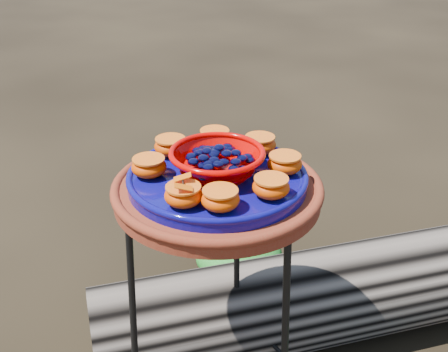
% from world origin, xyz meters
% --- Properties ---
extents(plant_stand, '(0.44, 0.44, 0.70)m').
position_xyz_m(plant_stand, '(0.00, 0.00, 0.35)').
color(plant_stand, black).
rests_on(plant_stand, ground).
extents(terracotta_saucer, '(0.45, 0.45, 0.04)m').
position_xyz_m(terracotta_saucer, '(0.00, 0.00, 0.72)').
color(terracotta_saucer, brown).
rests_on(terracotta_saucer, plant_stand).
extents(cobalt_plate, '(0.38, 0.38, 0.03)m').
position_xyz_m(cobalt_plate, '(0.00, 0.00, 0.75)').
color(cobalt_plate, '#010256').
rests_on(cobalt_plate, terracotta_saucer).
extents(red_bowl, '(0.19, 0.19, 0.05)m').
position_xyz_m(red_bowl, '(0.00, 0.00, 0.79)').
color(red_bowl, '#C40200').
rests_on(red_bowl, cobalt_plate).
extents(glass_gems, '(0.15, 0.15, 0.03)m').
position_xyz_m(glass_gems, '(0.00, 0.00, 0.83)').
color(glass_gems, black).
rests_on(glass_gems, red_bowl).
extents(orange_half_0, '(0.07, 0.07, 0.04)m').
position_xyz_m(orange_half_0, '(-0.03, -0.14, 0.78)').
color(orange_half_0, '#B82A00').
rests_on(orange_half_0, cobalt_plate).
extents(orange_half_1, '(0.07, 0.07, 0.04)m').
position_xyz_m(orange_half_1, '(0.04, -0.14, 0.78)').
color(orange_half_1, '#B82A00').
rests_on(orange_half_1, cobalt_plate).
extents(orange_half_2, '(0.07, 0.07, 0.04)m').
position_xyz_m(orange_half_2, '(0.13, -0.07, 0.78)').
color(orange_half_2, '#B82A00').
rests_on(orange_half_2, cobalt_plate).
extents(orange_half_3, '(0.07, 0.07, 0.04)m').
position_xyz_m(orange_half_3, '(0.14, 0.04, 0.78)').
color(orange_half_3, '#B82A00').
rests_on(orange_half_3, cobalt_plate).
extents(orange_half_4, '(0.07, 0.07, 0.04)m').
position_xyz_m(orange_half_4, '(0.07, 0.13, 0.78)').
color(orange_half_4, '#B82A00').
rests_on(orange_half_4, cobalt_plate).
extents(orange_half_5, '(0.07, 0.07, 0.04)m').
position_xyz_m(orange_half_5, '(-0.04, 0.14, 0.78)').
color(orange_half_5, '#B82A00').
rests_on(orange_half_5, cobalt_plate).
extents(orange_half_6, '(0.07, 0.07, 0.04)m').
position_xyz_m(orange_half_6, '(-0.13, 0.07, 0.78)').
color(orange_half_6, '#B82A00').
rests_on(orange_half_6, cobalt_plate).
extents(orange_half_7, '(0.07, 0.07, 0.04)m').
position_xyz_m(orange_half_7, '(-0.14, -0.04, 0.78)').
color(orange_half_7, '#B82A00').
rests_on(orange_half_7, cobalt_plate).
extents(butterfly, '(0.08, 0.07, 0.01)m').
position_xyz_m(butterfly, '(-0.03, -0.14, 0.81)').
color(butterfly, '#DA5305').
rests_on(butterfly, orange_half_0).
extents(driftwood_log, '(1.64, 1.20, 0.31)m').
position_xyz_m(driftwood_log, '(0.33, 0.46, 0.15)').
color(driftwood_log, black).
rests_on(driftwood_log, ground).
extents(foliage_left, '(0.24, 0.24, 0.12)m').
position_xyz_m(foliage_left, '(-0.23, 0.17, 0.06)').
color(foliage_left, '#125C17').
rests_on(foliage_left, ground).
extents(foliage_back, '(0.33, 0.33, 0.16)m').
position_xyz_m(foliage_back, '(-0.09, 0.67, 0.08)').
color(foliage_back, '#125C17').
rests_on(foliage_back, ground).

